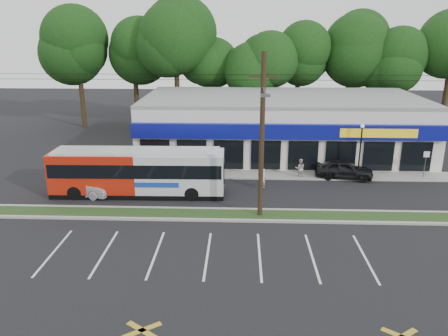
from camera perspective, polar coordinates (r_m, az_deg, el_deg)
ground at (r=26.62m, az=-1.74°, el=-7.09°), size 120.00×120.00×0.00m
grass_strip at (r=27.51m, az=-1.60°, el=-6.10°), size 40.00×1.60×0.12m
curb_south at (r=26.73m, az=-1.72°, el=-6.82°), size 40.00×0.25×0.14m
curb_north at (r=28.28m, az=-1.49°, el=-5.38°), size 40.00×0.25×0.14m
sidewalk at (r=35.07m, az=7.44°, el=-0.88°), size 32.00×2.20×0.10m
strip_mall at (r=41.08m, az=7.46°, el=5.65°), size 25.00×12.55×5.30m
utility_pole at (r=25.70m, az=4.62°, el=4.73°), size 50.00×2.77×10.00m
lamp_post at (r=35.21m, az=17.42°, el=2.96°), size 0.30×0.30×4.25m
sign_post at (r=36.92m, az=24.86°, el=0.98°), size 0.45×0.10×2.23m
tree_line at (r=50.21m, az=4.96°, el=14.58°), size 46.76×6.76×11.83m
metrobus at (r=30.95m, az=-11.16°, el=-0.40°), size 12.06×2.76×3.23m
car_dark at (r=35.16m, az=15.41°, el=-0.14°), size 4.62×2.49×1.49m
car_silver at (r=32.02m, az=-18.12°, el=-2.25°), size 4.48×2.28×1.41m
pedestrian_a at (r=31.89m, az=5.02°, el=-1.37°), size 0.66×0.63×1.52m
pedestrian_b at (r=34.53m, az=9.90°, el=-0.04°), size 0.76×0.60×1.54m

